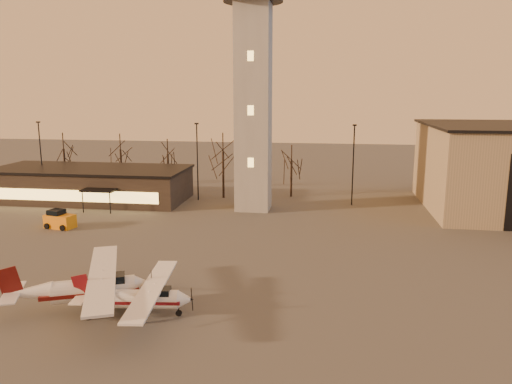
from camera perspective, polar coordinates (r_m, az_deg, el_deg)
ground at (r=33.26m, az=-8.32°, el=-13.83°), size 220.00×220.00×0.00m
control_tower at (r=59.46m, az=-0.32°, el=13.56°), size 6.80×6.80×32.60m
terminal at (r=69.20m, az=-18.36°, el=0.89°), size 25.40×12.20×4.30m
light_poles at (r=60.97m, az=0.30°, el=3.22°), size 58.50×12.25×10.14m
tree_row at (r=72.05m, az=-10.06°, el=4.74°), size 37.20×9.20×8.80m
cessna_front at (r=33.27m, az=-12.32°, el=-12.16°), size 8.10×10.21×2.80m
cessna_rear at (r=34.92m, az=-17.76°, el=-10.90°), size 10.09×12.18×3.46m
service_cart at (r=56.47m, az=-21.53°, el=-3.10°), size 3.30×2.43×1.92m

